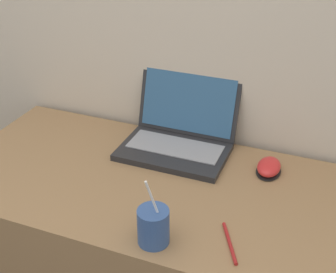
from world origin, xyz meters
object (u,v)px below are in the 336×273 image
drink_cup (153,226)px  pen (230,243)px  computer_mouse (269,167)px  laptop (180,130)px

drink_cup → pen: size_ratio=1.49×
drink_cup → pen: 0.19m
computer_mouse → pen: 0.35m
computer_mouse → drink_cup: bearing=-116.4°
laptop → drink_cup: 0.46m
laptop → pen: size_ratio=2.58×
laptop → drink_cup: laptop is taller
computer_mouse → pen: size_ratio=0.84×
laptop → computer_mouse: size_ratio=3.07×
drink_cup → computer_mouse: bearing=63.6°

